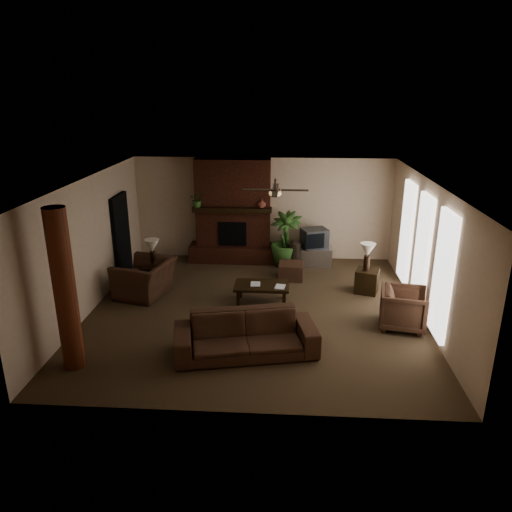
# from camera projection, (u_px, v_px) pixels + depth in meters

# --- Properties ---
(room_shell) EXTENTS (7.00, 7.00, 7.00)m
(room_shell) POSITION_uv_depth(u_px,v_px,m) (255.00, 249.00, 9.94)
(room_shell) COLOR #4E3B27
(room_shell) RESTS_ON ground
(fireplace) EXTENTS (2.40, 0.70, 2.80)m
(fireplace) POSITION_uv_depth(u_px,v_px,m) (233.00, 220.00, 13.11)
(fireplace) COLOR #502215
(fireplace) RESTS_ON ground
(windows) EXTENTS (0.08, 3.65, 2.35)m
(windows) POSITION_uv_depth(u_px,v_px,m) (422.00, 251.00, 9.94)
(windows) COLOR white
(windows) RESTS_ON ground
(log_column) EXTENTS (0.36, 0.36, 2.80)m
(log_column) POSITION_uv_depth(u_px,v_px,m) (65.00, 291.00, 7.85)
(log_column) COLOR brown
(log_column) RESTS_ON ground
(doorway) EXTENTS (0.10, 1.00, 2.10)m
(doorway) POSITION_uv_depth(u_px,v_px,m) (121.00, 237.00, 11.96)
(doorway) COLOR black
(doorway) RESTS_ON ground
(ceiling_fan) EXTENTS (1.35, 1.35, 0.37)m
(ceiling_fan) POSITION_uv_depth(u_px,v_px,m) (275.00, 192.00, 9.83)
(ceiling_fan) COLOR #2F1F15
(ceiling_fan) RESTS_ON ceiling
(sofa) EXTENTS (2.62, 1.24, 0.99)m
(sofa) POSITION_uv_depth(u_px,v_px,m) (246.00, 328.00, 8.55)
(sofa) COLOR #462C1E
(sofa) RESTS_ON ground
(armchair_left) EXTENTS (1.09, 1.41, 1.09)m
(armchair_left) POSITION_uv_depth(u_px,v_px,m) (144.00, 273.00, 11.01)
(armchair_left) COLOR #462C1E
(armchair_left) RESTS_ON ground
(armchair_right) EXTENTS (0.96, 1.00, 0.89)m
(armchair_right) POSITION_uv_depth(u_px,v_px,m) (404.00, 307.00, 9.52)
(armchair_right) COLOR #462C1E
(armchair_right) RESTS_ON ground
(coffee_table) EXTENTS (1.20, 0.70, 0.43)m
(coffee_table) POSITION_uv_depth(u_px,v_px,m) (262.00, 287.00, 10.66)
(coffee_table) COLOR black
(coffee_table) RESTS_ON ground
(ottoman) EXTENTS (0.63, 0.63, 0.40)m
(ottoman) POSITION_uv_depth(u_px,v_px,m) (291.00, 271.00, 12.09)
(ottoman) COLOR #462C1E
(ottoman) RESTS_ON ground
(tv_stand) EXTENTS (0.85, 0.51, 0.50)m
(tv_stand) POSITION_uv_depth(u_px,v_px,m) (315.00, 256.00, 12.98)
(tv_stand) COLOR #B4B4B7
(tv_stand) RESTS_ON ground
(tv) EXTENTS (0.78, 0.71, 0.52)m
(tv) POSITION_uv_depth(u_px,v_px,m) (314.00, 238.00, 12.81)
(tv) COLOR #343436
(tv) RESTS_ON tv_stand
(floor_vase) EXTENTS (0.34, 0.34, 0.77)m
(floor_vase) POSITION_uv_depth(u_px,v_px,m) (294.00, 253.00, 12.72)
(floor_vase) COLOR black
(floor_vase) RESTS_ON ground
(floor_plant) EXTENTS (1.17, 1.63, 0.82)m
(floor_plant) POSITION_uv_depth(u_px,v_px,m) (285.00, 251.00, 12.91)
(floor_plant) COLOR #355E25
(floor_plant) RESTS_ON ground
(side_table_left) EXTENTS (0.53, 0.53, 0.55)m
(side_table_left) POSITION_uv_depth(u_px,v_px,m) (154.00, 277.00, 11.51)
(side_table_left) COLOR black
(side_table_left) RESTS_ON ground
(lamp_left) EXTENTS (0.43, 0.43, 0.65)m
(lamp_left) POSITION_uv_depth(u_px,v_px,m) (152.00, 248.00, 11.29)
(lamp_left) COLOR #2F1F15
(lamp_left) RESTS_ON side_table_left
(side_table_right) EXTENTS (0.63, 0.63, 0.55)m
(side_table_right) POSITION_uv_depth(u_px,v_px,m) (367.00, 281.00, 11.25)
(side_table_right) COLOR black
(side_table_right) RESTS_ON ground
(lamp_right) EXTENTS (0.41, 0.41, 0.65)m
(lamp_right) POSITION_uv_depth(u_px,v_px,m) (368.00, 252.00, 11.00)
(lamp_right) COLOR #2F1F15
(lamp_right) RESTS_ON side_table_right
(mantel_plant) EXTENTS (0.43, 0.47, 0.33)m
(mantel_plant) POSITION_uv_depth(u_px,v_px,m) (198.00, 201.00, 12.71)
(mantel_plant) COLOR #355E25
(mantel_plant) RESTS_ON fireplace
(mantel_vase) EXTENTS (0.25, 0.26, 0.22)m
(mantel_vase) POSITION_uv_depth(u_px,v_px,m) (262.00, 204.00, 12.65)
(mantel_vase) COLOR brown
(mantel_vase) RESTS_ON fireplace
(book_a) EXTENTS (0.22, 0.03, 0.29)m
(book_a) POSITION_uv_depth(u_px,v_px,m) (250.00, 279.00, 10.58)
(book_a) COLOR #999999
(book_a) RESTS_ON coffee_table
(book_b) EXTENTS (0.21, 0.05, 0.29)m
(book_b) POSITION_uv_depth(u_px,v_px,m) (275.00, 281.00, 10.47)
(book_b) COLOR #999999
(book_b) RESTS_ON coffee_table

